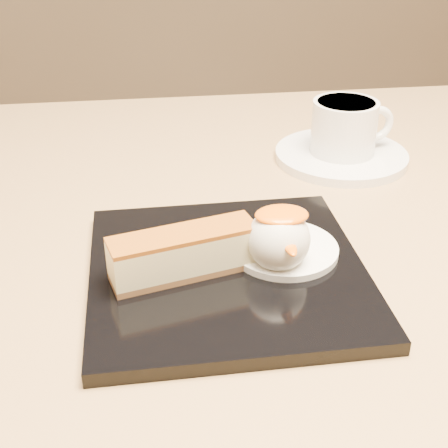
{
  "coord_description": "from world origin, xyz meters",
  "views": [
    {
      "loc": [
        -0.09,
        -0.48,
        1.01
      ],
      "look_at": [
        -0.03,
        -0.05,
        0.76
      ],
      "focal_mm": 50.0,
      "sensor_mm": 36.0,
      "label": 1
    }
  ],
  "objects": [
    {
      "name": "saucer",
      "position": [
        0.13,
        0.15,
        0.72
      ],
      "size": [
        0.15,
        0.15,
        0.01
      ],
      "primitive_type": "cylinder",
      "color": "white",
      "rests_on": "table"
    },
    {
      "name": "ice_cream_scoop",
      "position": [
        0.01,
        -0.07,
        0.76
      ],
      "size": [
        0.05,
        0.05,
        0.05
      ],
      "primitive_type": "sphere",
      "color": "white",
      "rests_on": "cream_smear"
    },
    {
      "name": "mango_sauce",
      "position": [
        0.01,
        -0.07,
        0.78
      ],
      "size": [
        0.04,
        0.03,
        0.01
      ],
      "primitive_type": "ellipsoid",
      "color": "#FF6908",
      "rests_on": "ice_cream_scoop"
    },
    {
      "name": "cream_smear",
      "position": [
        0.02,
        -0.05,
        0.73
      ],
      "size": [
        0.09,
        0.09,
        0.01
      ],
      "primitive_type": "cylinder",
      "color": "white",
      "rests_on": "dessert_plate"
    },
    {
      "name": "table",
      "position": [
        0.0,
        0.0,
        0.56
      ],
      "size": [
        0.8,
        0.8,
        0.72
      ],
      "color": "black",
      "rests_on": "ground"
    },
    {
      "name": "dessert_plate",
      "position": [
        -0.03,
        -0.07,
        0.73
      ],
      "size": [
        0.22,
        0.22,
        0.01
      ],
      "primitive_type": "cube",
      "rotation": [
        0.0,
        0.0,
        0.01
      ],
      "color": "black",
      "rests_on": "table"
    },
    {
      "name": "coffee_cup",
      "position": [
        0.14,
        0.15,
        0.76
      ],
      "size": [
        0.1,
        0.07,
        0.06
      ],
      "rotation": [
        0.0,
        0.0,
        0.14
      ],
      "color": "white",
      "rests_on": "saucer"
    },
    {
      "name": "mint_sprig",
      "position": [
        -0.01,
        -0.03,
        0.74
      ],
      "size": [
        0.04,
        0.03,
        0.0
      ],
      "color": "green",
      "rests_on": "cream_smear"
    },
    {
      "name": "cheesecake",
      "position": [
        -0.06,
        -0.07,
        0.75
      ],
      "size": [
        0.12,
        0.06,
        0.04
      ],
      "rotation": [
        0.0,
        0.0,
        0.25
      ],
      "color": "brown",
      "rests_on": "dessert_plate"
    }
  ]
}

